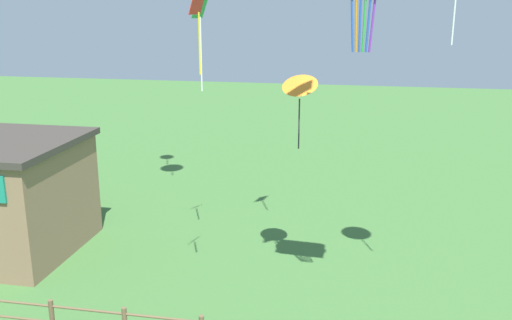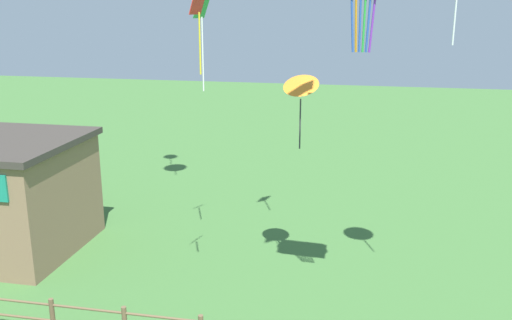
% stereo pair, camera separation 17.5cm
% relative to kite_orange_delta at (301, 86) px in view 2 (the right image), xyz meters
% --- Properties ---
extents(kite_orange_delta, '(1.31, 1.23, 2.41)m').
position_rel_kite_orange_delta_xyz_m(kite_orange_delta, '(0.00, 0.00, 0.00)').
color(kite_orange_delta, orange).
extents(kite_red_diamond, '(0.42, 0.67, 2.43)m').
position_rel_kite_orange_delta_xyz_m(kite_red_diamond, '(-2.50, -2.56, 2.29)').
color(kite_red_diamond, red).
extents(kite_green_diamond, '(0.54, 0.64, 3.20)m').
position_rel_kite_orange_delta_xyz_m(kite_green_diamond, '(-3.59, 1.30, 1.70)').
color(kite_green_diamond, green).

